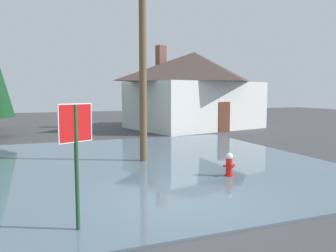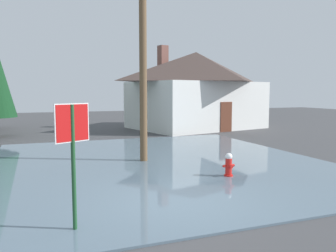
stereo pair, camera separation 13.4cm
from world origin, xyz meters
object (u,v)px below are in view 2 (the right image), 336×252
(stop_sign_near, at_px, (73,141))
(fire_hydrant, at_px, (229,166))
(utility_pole, at_px, (143,36))
(house, at_px, (196,89))

(stop_sign_near, bearing_deg, fire_hydrant, 27.81)
(stop_sign_near, height_order, utility_pole, utility_pole)
(fire_hydrant, relative_size, house, 0.07)
(fire_hydrant, distance_m, house, 15.07)
(stop_sign_near, height_order, fire_hydrant, stop_sign_near)
(utility_pole, bearing_deg, fire_hydrant, -60.92)
(utility_pole, bearing_deg, house, 55.98)
(utility_pole, bearing_deg, stop_sign_near, -117.97)
(stop_sign_near, relative_size, utility_pole, 0.27)
(fire_hydrant, bearing_deg, utility_pole, 119.08)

